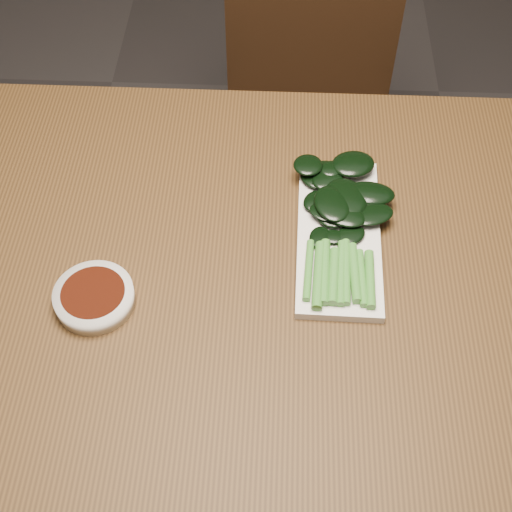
% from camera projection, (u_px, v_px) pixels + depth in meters
% --- Properties ---
extents(ground, '(6.00, 6.00, 0.00)m').
position_uv_depth(ground, '(258.00, 469.00, 1.61)').
color(ground, '#2E2C2C').
rests_on(ground, ground).
extents(table, '(1.40, 0.80, 0.75)m').
position_uv_depth(table, '(258.00, 303.00, 1.07)').
color(table, '#412A12').
rests_on(table, ground).
extents(chair_far, '(0.39, 0.39, 0.89)m').
position_uv_depth(chair_far, '(308.00, 107.00, 1.63)').
color(chair_far, black).
rests_on(chair_far, ground).
extents(sauce_bowl, '(0.11, 0.11, 0.03)m').
position_uv_depth(sauce_bowl, '(94.00, 297.00, 0.97)').
color(sauce_bowl, silver).
rests_on(sauce_bowl, table).
extents(serving_plate, '(0.13, 0.29, 0.01)m').
position_uv_depth(serving_plate, '(339.00, 235.00, 1.05)').
color(serving_plate, silver).
rests_on(serving_plate, table).
extents(gai_lan, '(0.16, 0.30, 0.03)m').
position_uv_depth(gai_lan, '(341.00, 211.00, 1.05)').
color(gai_lan, '#41872E').
rests_on(gai_lan, serving_plate).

